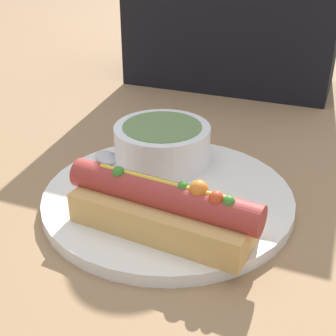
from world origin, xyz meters
TOP-DOWN VIEW (x-y plane):
  - ground_plane at (0.00, 0.00)m, footprint 4.00×4.00m
  - dinner_plate at (0.00, 0.00)m, footprint 0.27×0.27m
  - hot_dog at (0.02, -0.07)m, footprint 0.19×0.08m
  - soup_bowl at (-0.03, 0.06)m, footprint 0.12×0.12m
  - spoon at (-0.08, 0.03)m, footprint 0.13×0.10m

SIDE VIEW (x-z plane):
  - ground_plane at x=0.00m, z-range 0.00..0.00m
  - dinner_plate at x=0.00m, z-range 0.00..0.01m
  - spoon at x=-0.08m, z-range 0.01..0.02m
  - hot_dog at x=0.02m, z-range 0.01..0.07m
  - soup_bowl at x=-0.03m, z-range 0.02..0.06m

